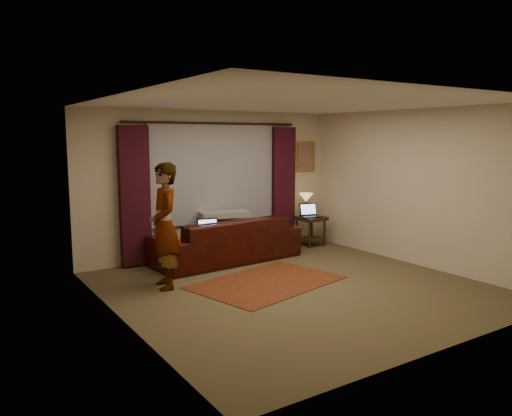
# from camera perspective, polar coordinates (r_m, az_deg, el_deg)

# --- Properties ---
(floor) EXTENTS (5.00, 5.00, 0.01)m
(floor) POSITION_cam_1_polar(r_m,az_deg,el_deg) (7.27, 4.55, -9.06)
(floor) COLOR brown
(floor) RESTS_ON ground
(ceiling) EXTENTS (5.00, 5.00, 0.02)m
(ceiling) POSITION_cam_1_polar(r_m,az_deg,el_deg) (6.96, 4.79, 11.90)
(ceiling) COLOR silver
(ceiling) RESTS_ON ground
(wall_back) EXTENTS (5.00, 0.02, 2.60)m
(wall_back) POSITION_cam_1_polar(r_m,az_deg,el_deg) (9.09, -5.00, 2.79)
(wall_back) COLOR beige
(wall_back) RESTS_ON ground
(wall_front) EXTENTS (5.00, 0.02, 2.60)m
(wall_front) POSITION_cam_1_polar(r_m,az_deg,el_deg) (5.26, 21.52, -1.61)
(wall_front) COLOR beige
(wall_front) RESTS_ON ground
(wall_left) EXTENTS (0.02, 5.00, 2.60)m
(wall_left) POSITION_cam_1_polar(r_m,az_deg,el_deg) (5.83, -15.21, -0.43)
(wall_left) COLOR beige
(wall_left) RESTS_ON ground
(wall_right) EXTENTS (0.02, 5.00, 2.60)m
(wall_right) POSITION_cam_1_polar(r_m,az_deg,el_deg) (8.74, 17.78, 2.22)
(wall_right) COLOR beige
(wall_right) RESTS_ON ground
(sheer_curtain) EXTENTS (2.50, 0.05, 1.80)m
(sheer_curtain) POSITION_cam_1_polar(r_m,az_deg,el_deg) (9.02, -4.84, 4.03)
(sheer_curtain) COLOR #95969C
(sheer_curtain) RESTS_ON wall_back
(drape_left) EXTENTS (0.50, 0.14, 2.30)m
(drape_left) POSITION_cam_1_polar(r_m,az_deg,el_deg) (8.40, -13.70, 1.34)
(drape_left) COLOR #350D18
(drape_left) RESTS_ON floor
(drape_right) EXTENTS (0.50, 0.14, 2.30)m
(drape_right) POSITION_cam_1_polar(r_m,az_deg,el_deg) (9.80, 3.09, 2.49)
(drape_right) COLOR #350D18
(drape_right) RESTS_ON floor
(curtain_rod) EXTENTS (0.04, 0.04, 3.40)m
(curtain_rod) POSITION_cam_1_polar(r_m,az_deg,el_deg) (8.96, -4.75, 9.63)
(curtain_rod) COLOR black
(curtain_rod) RESTS_ON wall_back
(picture_frame) EXTENTS (0.50, 0.04, 0.60)m
(picture_frame) POSITION_cam_1_polar(r_m,az_deg,el_deg) (10.19, 5.59, 5.89)
(picture_frame) COLOR #BC913F
(picture_frame) RESTS_ON wall_back
(sofa) EXTENTS (2.67, 1.31, 1.05)m
(sofa) POSITION_cam_1_polar(r_m,az_deg,el_deg) (8.64, -3.42, -2.66)
(sofa) COLOR black
(sofa) RESTS_ON floor
(throw_blanket) EXTENTS (0.94, 0.50, 0.10)m
(throw_blanket) POSITION_cam_1_polar(r_m,az_deg,el_deg) (8.87, -3.66, 1.06)
(throw_blanket) COLOR #989691
(throw_blanket) RESTS_ON sofa
(clothing_pile) EXTENTS (0.54, 0.45, 0.20)m
(clothing_pile) POSITION_cam_1_polar(r_m,az_deg,el_deg) (9.05, 1.58, -1.51)
(clothing_pile) COLOR brown
(clothing_pile) RESTS_ON sofa
(laptop_sofa) EXTENTS (0.42, 0.45, 0.26)m
(laptop_sofa) POSITION_cam_1_polar(r_m,az_deg,el_deg) (8.28, -5.31, -2.25)
(laptop_sofa) COLOR black
(laptop_sofa) RESTS_ON sofa
(area_rug) EXTENTS (2.42, 1.89, 0.01)m
(area_rug) POSITION_cam_1_polar(r_m,az_deg,el_deg) (7.47, 1.28, -8.47)
(area_rug) COLOR #622C15
(area_rug) RESTS_ON floor
(end_table) EXTENTS (0.52, 0.52, 0.58)m
(end_table) POSITION_cam_1_polar(r_m,az_deg,el_deg) (9.97, 6.27, -2.62)
(end_table) COLOR black
(end_table) RESTS_ON floor
(tiffany_lamp) EXTENTS (0.37, 0.37, 0.45)m
(tiffany_lamp) POSITION_cam_1_polar(r_m,az_deg,el_deg) (9.98, 5.72, 0.40)
(tiffany_lamp) COLOR #A08E34
(tiffany_lamp) RESTS_ON end_table
(laptop_table) EXTENTS (0.44, 0.46, 0.26)m
(laptop_table) POSITION_cam_1_polar(r_m,az_deg,el_deg) (9.84, 6.29, -0.28)
(laptop_table) COLOR black
(laptop_table) RESTS_ON end_table
(person) EXTENTS (0.60, 0.60, 1.79)m
(person) POSITION_cam_1_polar(r_m,az_deg,el_deg) (7.15, -10.42, -2.04)
(person) COLOR #989691
(person) RESTS_ON floor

